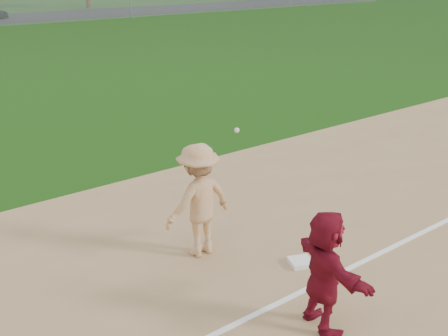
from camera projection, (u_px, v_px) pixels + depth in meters
ground at (280, 266)px, 9.33m from camera, size 160.00×160.00×0.00m
foul_line at (316, 285)px, 8.73m from camera, size 60.00×0.10×0.01m
first_base at (301, 262)px, 9.32m from camera, size 0.48×0.48×0.08m
base_runner at (325, 271)px, 7.48m from camera, size 0.92×1.68×1.73m
first_base_play at (199, 200)px, 9.38m from camera, size 1.29×1.01×2.32m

